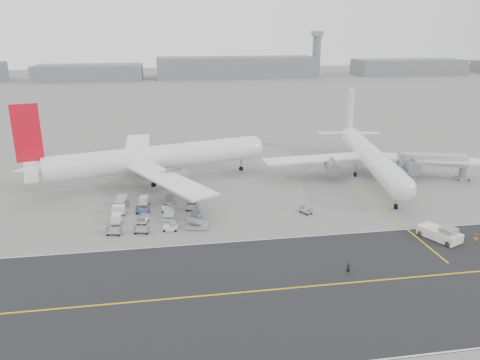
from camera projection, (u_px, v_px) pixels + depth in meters
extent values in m
plane|color=gray|center=(240.00, 236.00, 80.98)|extent=(700.00, 700.00, 0.00)
cube|color=#252528|center=(296.00, 288.00, 64.87)|extent=(220.00, 32.00, 0.02)
cube|color=gold|center=(296.00, 288.00, 64.87)|extent=(220.00, 0.30, 0.01)
cube|color=silver|center=(270.00, 239.00, 79.67)|extent=(220.00, 0.25, 0.01)
cube|color=gold|center=(388.00, 214.00, 90.27)|extent=(0.30, 40.00, 0.01)
cylinder|color=slate|center=(316.00, 56.00, 340.31)|extent=(6.00, 6.00, 28.00)
cube|color=gray|center=(317.00, 33.00, 335.46)|extent=(7.00, 7.00, 3.50)
cylinder|color=white|center=(156.00, 158.00, 107.47)|extent=(48.70, 17.94, 5.61)
sphere|color=white|center=(252.00, 147.00, 116.97)|extent=(5.49, 5.49, 5.49)
cone|color=white|center=(35.00, 169.00, 97.37)|extent=(10.52, 7.32, 5.04)
cube|color=red|center=(27.00, 133.00, 94.72)|extent=(5.32, 1.86, 11.93)
cube|color=white|center=(31.00, 176.00, 92.72)|extent=(4.88, 9.33, 0.25)
cube|color=white|center=(30.00, 163.00, 101.25)|extent=(4.88, 9.33, 0.25)
cube|color=white|center=(169.00, 180.00, 94.44)|extent=(18.17, 26.38, 0.45)
cube|color=white|center=(137.00, 147.00, 120.02)|extent=(6.36, 26.92, 0.45)
cylinder|color=gray|center=(174.00, 178.00, 99.81)|extent=(6.65, 4.89, 3.48)
cylinder|color=gray|center=(151.00, 155.00, 117.38)|extent=(6.65, 4.89, 3.48)
cylinder|color=black|center=(241.00, 168.00, 117.45)|extent=(1.15, 0.75, 1.06)
cylinder|color=black|center=(154.00, 185.00, 105.50)|extent=(1.15, 0.75, 1.06)
cylinder|color=black|center=(146.00, 176.00, 111.32)|extent=(1.15, 0.75, 1.06)
cylinder|color=gray|center=(241.00, 163.00, 116.99)|extent=(0.36, 0.36, 2.94)
cylinder|color=white|center=(371.00, 157.00, 109.71)|extent=(12.12, 44.67, 5.09)
sphere|color=white|center=(403.00, 189.00, 88.62)|extent=(4.99, 4.99, 4.99)
cone|color=white|center=(349.00, 134.00, 131.72)|extent=(5.91, 9.29, 4.58)
cube|color=white|center=(351.00, 109.00, 130.03)|extent=(1.27, 4.89, 10.84)
cube|color=white|center=(333.00, 133.00, 132.44)|extent=(8.41, 3.70, 0.25)
cube|color=white|center=(364.00, 133.00, 132.46)|extent=(8.41, 3.70, 0.25)
cube|color=white|center=(313.00, 159.00, 110.91)|extent=(24.75, 7.45, 0.45)
cube|color=white|center=(426.00, 159.00, 110.97)|extent=(24.55, 14.58, 0.45)
cylinder|color=gray|center=(333.00, 167.00, 109.26)|extent=(3.98, 5.85, 3.16)
cylinder|color=gray|center=(411.00, 166.00, 109.30)|extent=(3.98, 5.85, 3.16)
cylinder|color=black|center=(396.00, 206.00, 92.65)|extent=(0.67, 1.17, 1.10)
cylinder|color=black|center=(355.00, 174.00, 112.71)|extent=(0.67, 1.17, 1.10)
cylinder|color=black|center=(380.00, 174.00, 112.73)|extent=(0.67, 1.17, 1.10)
cylinder|color=gray|center=(396.00, 200.00, 92.23)|extent=(0.36, 0.36, 2.67)
cube|color=silver|center=(439.00, 234.00, 79.47)|extent=(5.80, 7.59, 1.54)
cube|color=gray|center=(449.00, 231.00, 77.88)|extent=(3.11, 3.00, 0.99)
cylinder|color=gray|center=(418.00, 228.00, 82.91)|extent=(1.32, 2.69, 0.18)
cylinder|color=black|center=(448.00, 244.00, 76.76)|extent=(0.81, 1.09, 0.99)
cylinder|color=black|center=(458.00, 240.00, 78.25)|extent=(0.81, 1.09, 0.99)
cylinder|color=black|center=(421.00, 233.00, 80.96)|extent=(0.81, 1.09, 0.99)
cylinder|color=black|center=(431.00, 229.00, 82.45)|extent=(0.81, 1.09, 0.99)
cylinder|color=gray|center=(463.00, 171.00, 109.92)|extent=(1.62, 1.62, 4.05)
cube|color=gray|center=(462.00, 178.00, 110.44)|extent=(3.26, 3.26, 0.71)
cube|color=#AEADB2|center=(433.00, 160.00, 109.89)|extent=(15.37, 6.93, 2.63)
cube|color=gray|center=(401.00, 159.00, 110.70)|extent=(2.07, 3.45, 3.04)
cylinder|color=black|center=(465.00, 177.00, 111.38)|extent=(0.46, 0.67, 0.61)
imported|color=black|center=(348.00, 268.00, 68.36)|extent=(0.65, 0.45, 1.72)
imported|color=gold|center=(476.00, 239.00, 77.88)|extent=(0.95, 0.80, 1.74)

